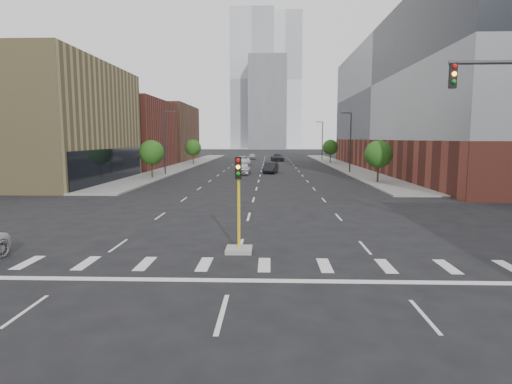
{
  "coord_description": "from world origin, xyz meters",
  "views": [
    {
      "loc": [
        1.43,
        -10.21,
        5.21
      ],
      "look_at": [
        0.71,
        11.37,
        2.5
      ],
      "focal_mm": 30.0,
      "sensor_mm": 36.0,
      "label": 1
    }
  ],
  "objects_px": {
    "median_traffic_signal": "(239,231)",
    "car_distant": "(252,156)",
    "car_near_left": "(243,169)",
    "car_far_left": "(243,160)",
    "car_deep_right": "(277,157)",
    "car_mid_right": "(271,168)"
  },
  "relations": [
    {
      "from": "median_traffic_signal",
      "to": "car_near_left",
      "type": "xyz_separation_m",
      "value": [
        -2.48,
        43.15,
        -0.16
      ]
    },
    {
      "from": "car_mid_right",
      "to": "car_deep_right",
      "type": "distance_m",
      "value": 34.6
    },
    {
      "from": "car_near_left",
      "to": "car_far_left",
      "type": "relative_size",
      "value": 0.78
    },
    {
      "from": "median_traffic_signal",
      "to": "car_near_left",
      "type": "distance_m",
      "value": 43.22
    },
    {
      "from": "car_far_left",
      "to": "car_near_left",
      "type": "bearing_deg",
      "value": -91.41
    },
    {
      "from": "median_traffic_signal",
      "to": "car_distant",
      "type": "height_order",
      "value": "median_traffic_signal"
    },
    {
      "from": "median_traffic_signal",
      "to": "car_distant",
      "type": "xyz_separation_m",
      "value": [
        -3.11,
        88.86,
        -0.26
      ]
    },
    {
      "from": "car_mid_right",
      "to": "car_deep_right",
      "type": "relative_size",
      "value": 0.84
    },
    {
      "from": "car_mid_right",
      "to": "car_distant",
      "type": "relative_size",
      "value": 1.18
    },
    {
      "from": "median_traffic_signal",
      "to": "car_mid_right",
      "type": "xyz_separation_m",
      "value": [
        1.5,
        45.46,
        -0.16
      ]
    },
    {
      "from": "car_near_left",
      "to": "car_far_left",
      "type": "distance_m",
      "value": 22.9
    },
    {
      "from": "car_deep_right",
      "to": "median_traffic_signal",
      "type": "bearing_deg",
      "value": -101.88
    },
    {
      "from": "median_traffic_signal",
      "to": "car_distant",
      "type": "distance_m",
      "value": 88.92
    },
    {
      "from": "car_mid_right",
      "to": "car_distant",
      "type": "xyz_separation_m",
      "value": [
        -4.61,
        43.4,
        -0.1
      ]
    },
    {
      "from": "car_near_left",
      "to": "car_mid_right",
      "type": "relative_size",
      "value": 0.97
    },
    {
      "from": "car_near_left",
      "to": "car_mid_right",
      "type": "distance_m",
      "value": 4.61
    },
    {
      "from": "car_far_left",
      "to": "median_traffic_signal",
      "type": "bearing_deg",
      "value": -91.77
    },
    {
      "from": "median_traffic_signal",
      "to": "car_deep_right",
      "type": "bearing_deg",
      "value": 87.83
    },
    {
      "from": "car_distant",
      "to": "median_traffic_signal",
      "type": "bearing_deg",
      "value": -88.43
    },
    {
      "from": "car_near_left",
      "to": "car_distant",
      "type": "bearing_deg",
      "value": 92.41
    },
    {
      "from": "car_far_left",
      "to": "car_deep_right",
      "type": "relative_size",
      "value": 1.04
    },
    {
      "from": "car_near_left",
      "to": "car_mid_right",
      "type": "height_order",
      "value": "car_near_left"
    }
  ]
}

